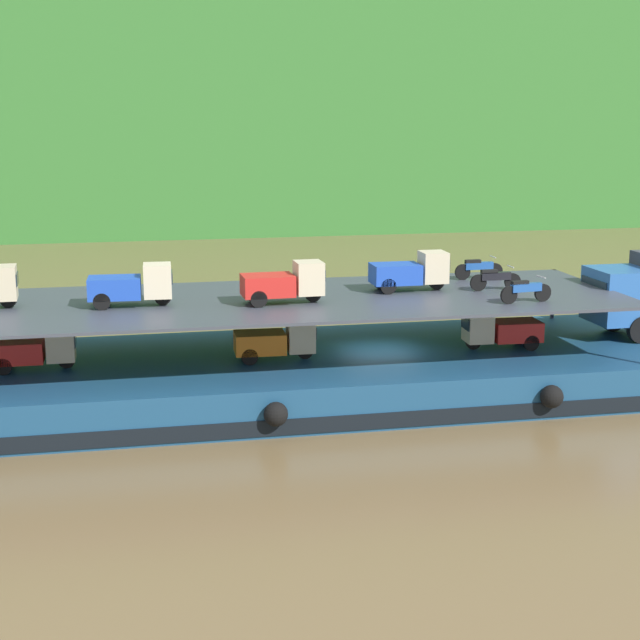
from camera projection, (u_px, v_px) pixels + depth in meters
name	position (u px, v px, depth m)	size (l,w,h in m)	color
ground_plane	(379.00, 391.00, 34.91)	(400.00, 400.00, 0.00)	brown
hillside_far_bank	(207.00, 36.00, 89.64)	(114.65, 38.43, 29.06)	#33702D
cargo_barge	(380.00, 371.00, 34.73)	(33.60, 9.19, 1.50)	navy
cargo_rack	(273.00, 301.00, 33.42)	(24.40, 7.79, 2.00)	#383D47
mini_truck_lower_stern	(35.00, 349.00, 31.95)	(2.75, 1.22, 1.38)	red
mini_truck_lower_aft	(276.00, 340.00, 33.15)	(2.78, 1.27, 1.38)	orange
mini_truck_lower_mid	(500.00, 329.00, 34.77)	(2.78, 1.27, 1.38)	red
mini_truck_upper_mid	(132.00, 285.00, 32.13)	(2.78, 1.27, 1.38)	#1E47B7
mini_truck_upper_fore	(284.00, 283.00, 32.59)	(2.77, 1.24, 1.38)	red
mini_truck_upper_bow	(411.00, 272.00, 34.85)	(2.75, 1.21, 1.38)	#1E47B7
motorcycle_upper_port	(526.00, 290.00, 32.72)	(1.90, 0.55, 0.87)	black
motorcycle_upper_centre	(495.00, 279.00, 34.93)	(1.90, 0.55, 0.87)	black
motorcycle_upper_stbd	(478.00, 268.00, 37.22)	(1.90, 0.55, 0.87)	black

